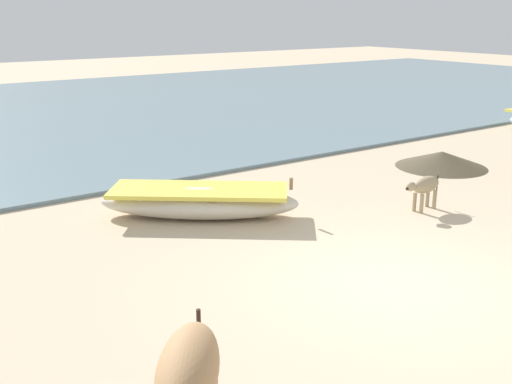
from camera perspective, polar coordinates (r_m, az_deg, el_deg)
ground at (r=8.07m, az=13.00°, el=-8.65°), size 80.00×80.00×0.00m
sea_water at (r=21.79m, az=-20.13°, el=6.78°), size 60.00×20.00×0.08m
fishing_boat_1 at (r=10.39m, az=-5.36°, el=-0.87°), size 3.32×2.92×0.71m
cow_adult_tan at (r=4.75m, az=-6.50°, el=-17.12°), size 1.22×1.44×1.05m
calf_near_dun at (r=11.05m, az=15.60°, el=0.52°), size 0.94×0.33×0.61m
debris_pile_0 at (r=14.34m, az=17.07°, el=2.96°), size 2.89×2.89×0.36m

